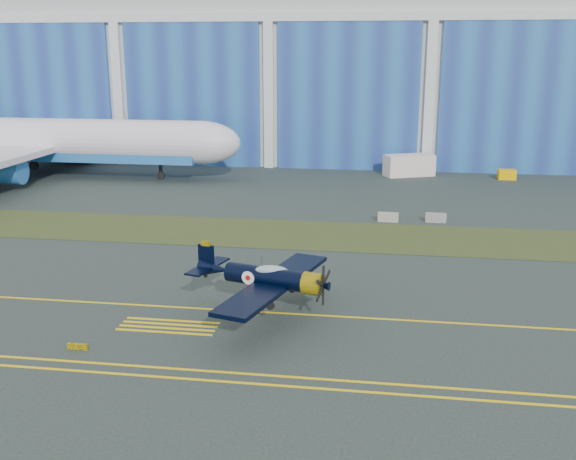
# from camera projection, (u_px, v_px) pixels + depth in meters

# --- Properties ---
(ground) EXTENTS (260.00, 260.00, 0.00)m
(ground) POSITION_uv_depth(u_px,v_px,m) (459.00, 295.00, 46.15)
(ground) COLOR #2E3936
(ground) RESTS_ON ground
(grass_median) EXTENTS (260.00, 10.00, 0.02)m
(grass_median) POSITION_uv_depth(u_px,v_px,m) (444.00, 240.00, 59.51)
(grass_median) COLOR #475128
(grass_median) RESTS_ON ground
(hangar) EXTENTS (220.00, 45.70, 30.00)m
(hangar) POSITION_uv_depth(u_px,v_px,m) (424.00, 58.00, 110.82)
(hangar) COLOR silver
(hangar) RESTS_ON ground
(taxiway_centreline) EXTENTS (200.00, 0.20, 0.02)m
(taxiway_centreline) POSITION_uv_depth(u_px,v_px,m) (466.00, 324.00, 41.37)
(taxiway_centreline) COLOR yellow
(taxiway_centreline) RESTS_ON ground
(edge_line_near) EXTENTS (80.00, 0.20, 0.02)m
(edge_line_near) POSITION_uv_depth(u_px,v_px,m) (487.00, 401.00, 32.30)
(edge_line_near) COLOR yellow
(edge_line_near) RESTS_ON ground
(edge_line_far) EXTENTS (80.00, 0.20, 0.02)m
(edge_line_far) POSITION_uv_depth(u_px,v_px,m) (484.00, 391.00, 33.25)
(edge_line_far) COLOR yellow
(edge_line_far) RESTS_ON ground
(hold_short_ladder) EXTENTS (6.00, 2.40, 0.02)m
(hold_short_ladder) POSITION_uv_depth(u_px,v_px,m) (168.00, 326.00, 41.01)
(hold_short_ladder) COLOR yellow
(hold_short_ladder) RESTS_ON ground
(guard_board_left) EXTENTS (1.20, 0.15, 0.35)m
(guard_board_left) POSITION_uv_depth(u_px,v_px,m) (78.00, 346.00, 37.82)
(guard_board_left) COLOR yellow
(guard_board_left) RESTS_ON ground
(warbird) EXTENTS (12.83, 14.27, 3.58)m
(warbird) POSITION_uv_depth(u_px,v_px,m) (266.00, 277.00, 41.36)
(warbird) COLOR black
(warbird) RESTS_ON ground
(jetliner) EXTENTS (62.77, 53.39, 21.73)m
(jetliner) POSITION_uv_depth(u_px,v_px,m) (29.00, 93.00, 87.14)
(jetliner) COLOR white
(jetliner) RESTS_ON ground
(shipping_container) EXTENTS (7.01, 4.99, 2.82)m
(shipping_container) POSITION_uv_depth(u_px,v_px,m) (409.00, 165.00, 89.56)
(shipping_container) COLOR silver
(shipping_container) RESTS_ON ground
(tug) EXTENTS (2.23, 1.44, 1.28)m
(tug) POSITION_uv_depth(u_px,v_px,m) (507.00, 174.00, 87.28)
(tug) COLOR #FFBA00
(tug) RESTS_ON ground
(barrier_a) EXTENTS (2.02, 0.66, 0.90)m
(barrier_a) POSITION_uv_depth(u_px,v_px,m) (388.00, 217.00, 65.83)
(barrier_a) COLOR #9F9C8C
(barrier_a) RESTS_ON ground
(barrier_b) EXTENTS (2.01, 0.64, 0.90)m
(barrier_b) POSITION_uv_depth(u_px,v_px,m) (436.00, 218.00, 65.61)
(barrier_b) COLOR gray
(barrier_b) RESTS_ON ground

